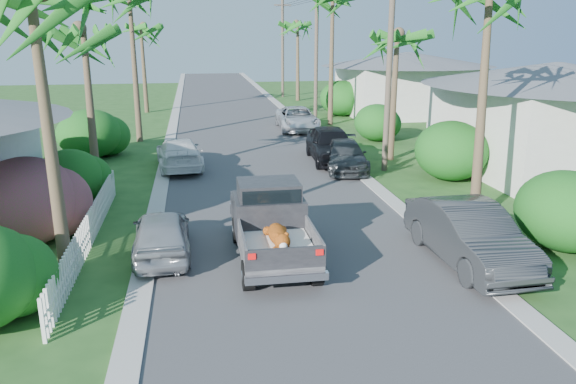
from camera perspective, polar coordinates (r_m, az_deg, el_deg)
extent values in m
plane|color=#23491B|center=(12.69, 4.55, -12.77)|extent=(120.00, 120.00, 0.00)
cube|color=#38383A|center=(36.39, -4.91, 6.35)|extent=(8.00, 100.00, 0.02)
cube|color=#A5A39E|center=(36.32, -11.72, 6.08)|extent=(0.60, 100.00, 0.06)
cube|color=#A5A39E|center=(36.97, 1.79, 6.58)|extent=(0.60, 100.00, 0.06)
cylinder|color=black|center=(13.84, -4.09, -8.42)|extent=(0.28, 0.76, 0.76)
cylinder|color=black|center=(14.08, 2.88, -7.97)|extent=(0.28, 0.76, 0.76)
cylinder|color=black|center=(16.85, -5.14, -3.89)|extent=(0.28, 0.76, 0.76)
cylinder|color=black|center=(17.04, 0.57, -3.58)|extent=(0.28, 0.76, 0.76)
cube|color=slate|center=(14.43, -0.98, -6.29)|extent=(1.90, 2.40, 0.24)
cube|color=slate|center=(14.20, -4.67, -5.08)|extent=(0.06, 2.40, 0.55)
cube|color=slate|center=(14.45, 2.64, -4.67)|extent=(0.06, 2.40, 0.55)
cube|color=black|center=(13.23, -0.23, -6.75)|extent=(1.92, 0.08, 0.52)
cube|color=silver|center=(13.25, -0.12, -8.73)|extent=(1.98, 0.18, 0.18)
cube|color=red|center=(13.04, -3.69, -6.56)|extent=(0.18, 0.05, 0.14)
cube|color=red|center=(13.28, 3.23, -6.13)|extent=(0.18, 0.05, 0.14)
cube|color=black|center=(16.00, -1.96, -2.38)|extent=(1.94, 1.65, 1.10)
cube|color=black|center=(15.79, -1.98, 0.14)|extent=(1.70, 1.35, 0.55)
cube|color=black|center=(15.16, -1.65, -0.66)|extent=(1.60, 0.05, 0.45)
cube|color=black|center=(17.23, -2.50, -1.55)|extent=(1.94, 1.20, 0.80)
cube|color=white|center=(14.36, -0.98, -5.55)|extent=(1.70, 2.10, 0.16)
ellipsoid|color=orange|center=(14.34, -1.04, -4.30)|extent=(0.48, 1.25, 0.43)
sphere|color=orange|center=(13.62, -0.59, -5.06)|extent=(0.40, 0.40, 0.40)
ellipsoid|color=white|center=(14.38, -1.04, -4.67)|extent=(0.32, 0.86, 0.18)
imported|color=#2B2E30|center=(15.92, 17.95, -4.18)|extent=(1.88, 4.99, 1.63)
imported|color=#333739|center=(25.69, 5.82, 3.69)|extent=(2.39, 4.63, 1.28)
imported|color=black|center=(27.17, 4.38, 4.83)|extent=(2.25, 5.05, 1.69)
imported|color=silver|center=(35.98, 0.94, 7.44)|extent=(2.57, 5.27, 1.44)
imported|color=#A4A5AA|center=(16.08, -12.71, -4.16)|extent=(1.69, 3.92, 1.32)
imported|color=white|center=(26.25, -11.00, 3.84)|extent=(2.37, 4.90, 1.38)
cone|color=brown|center=(14.43, -23.01, 4.36)|extent=(0.36, 0.71, 7.01)
cone|color=brown|center=(23.32, -19.42, 7.74)|extent=(0.36, 0.61, 6.21)
cone|color=brown|center=(33.00, -15.31, 11.84)|extent=(0.36, 0.36, 8.00)
cone|color=brown|center=(45.02, -14.43, 11.92)|extent=(0.36, 0.75, 6.51)
cone|color=brown|center=(19.21, 19.09, 8.14)|extent=(0.36, 0.73, 7.51)
cone|color=brown|center=(27.60, 10.68, 9.31)|extent=(0.36, 0.54, 6.01)
cone|color=brown|center=(37.90, 4.44, 12.97)|extent=(0.36, 0.36, 8.20)
cone|color=brown|center=(51.68, 0.99, 13.04)|extent=(0.36, 0.63, 6.81)
ellipsoid|color=#B1195D|center=(18.16, -25.07, -0.85)|extent=(3.00, 3.30, 2.60)
ellipsoid|color=#174F16|center=(21.88, -21.31, 1.44)|extent=(2.40, 2.64, 2.00)
ellipsoid|color=#174F16|center=(29.65, -19.49, 5.61)|extent=(3.20, 3.52, 2.40)
ellipsoid|color=#174F16|center=(17.94, 26.46, -1.72)|extent=(2.80, 3.08, 2.30)
ellipsoid|color=#174F16|center=(24.69, 16.23, 4.06)|extent=(3.00, 3.30, 2.50)
ellipsoid|color=#174F16|center=(32.83, 9.04, 6.99)|extent=(2.60, 2.86, 2.10)
ellipsoid|color=#174F16|center=(42.44, 5.46, 9.48)|extent=(3.20, 3.52, 2.60)
cube|color=white|center=(17.51, -19.50, -3.58)|extent=(0.10, 11.00, 1.00)
cube|color=silver|center=(28.02, 25.17, 5.90)|extent=(8.00, 9.00, 3.80)
cone|color=#595B60|center=(27.76, 25.76, 10.77)|extent=(6.48, 6.48, 1.00)
cube|color=silver|center=(43.93, 11.90, 10.09)|extent=(9.00, 8.00, 3.60)
cone|color=#595B60|center=(43.76, 12.07, 13.08)|extent=(6.48, 6.48, 1.00)
cylinder|color=brown|center=(25.25, 10.24, 12.16)|extent=(0.26, 0.26, 9.00)
cylinder|color=brown|center=(39.70, 2.89, 13.71)|extent=(0.26, 0.26, 9.00)
cylinder|color=brown|center=(54.44, -0.55, 14.36)|extent=(0.26, 0.26, 9.00)
cube|color=brown|center=(54.47, -0.56, 18.46)|extent=(1.60, 0.10, 0.10)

